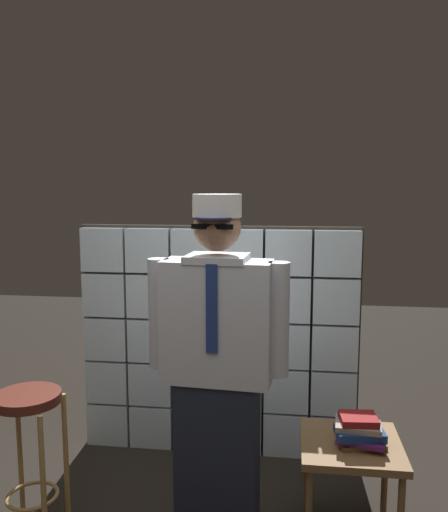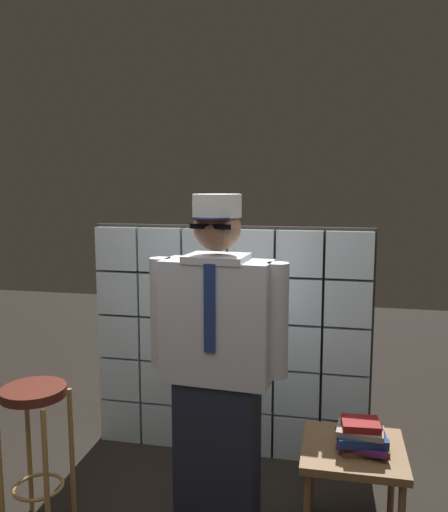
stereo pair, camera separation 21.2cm
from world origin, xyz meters
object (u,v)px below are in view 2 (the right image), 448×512
object	(u,v)px
standing_person	(217,366)
side_table	(353,460)
book_stack	(362,437)
bar_stool	(35,424)

from	to	relation	value
standing_person	side_table	distance (m)	0.85
side_table	book_stack	xyz separation A→B (m)	(0.04, -0.04, 0.15)
standing_person	book_stack	bearing A→B (deg)	10.53
bar_stool	book_stack	size ratio (longest dim) A/B	2.97
standing_person	book_stack	size ratio (longest dim) A/B	6.72
book_stack	bar_stool	bearing A→B (deg)	-172.95
standing_person	book_stack	world-z (taller)	standing_person
side_table	book_stack	bearing A→B (deg)	-43.70
bar_stool	standing_person	bearing A→B (deg)	7.60
side_table	book_stack	world-z (taller)	book_stack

